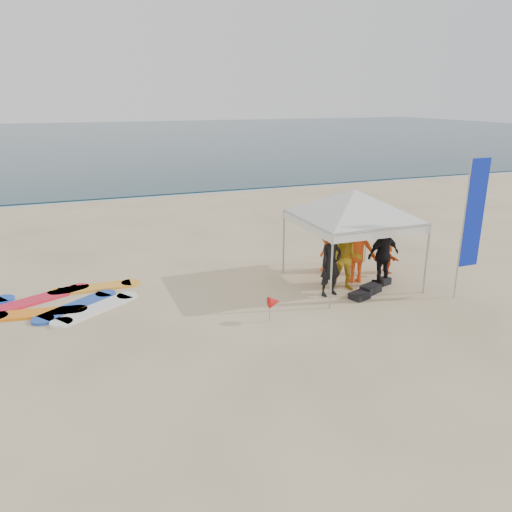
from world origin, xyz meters
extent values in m
plane|color=beige|center=(0.00, 0.00, 0.00)|extent=(120.00, 120.00, 0.00)
cube|color=#0C2633|center=(0.00, 60.00, 0.04)|extent=(160.00, 84.00, 0.08)
cube|color=silver|center=(0.00, 18.20, 0.00)|extent=(160.00, 1.20, 0.01)
imported|color=black|center=(2.69, 2.13, 0.90)|extent=(0.71, 0.52, 1.79)
imported|color=gold|center=(3.29, 2.34, 0.89)|extent=(1.09, 1.02, 1.79)
imported|color=#F24C15|center=(3.90, 2.79, 0.96)|extent=(1.36, 0.94, 1.92)
imported|color=black|center=(4.48, 2.30, 0.90)|extent=(1.09, 0.54, 1.79)
imported|color=#E44C14|center=(3.69, 3.90, 0.84)|extent=(0.98, 0.89, 1.68)
imported|color=#D74413|center=(5.26, 3.12, 0.46)|extent=(0.32, 0.87, 0.92)
cylinder|color=#A5A5A8|center=(2.26, 4.25, 0.98)|extent=(0.05, 0.05, 1.96)
cylinder|color=#A5A5A8|center=(5.19, 4.25, 0.98)|extent=(0.05, 0.05, 1.96)
cylinder|color=#A5A5A8|center=(2.26, 1.32, 0.98)|extent=(0.05, 0.05, 1.96)
cylinder|color=#A5A5A8|center=(5.19, 1.32, 0.98)|extent=(0.05, 0.05, 1.96)
cube|color=white|center=(3.72, 1.32, 1.84)|extent=(3.03, 0.02, 0.24)
cube|color=white|center=(3.72, 4.25, 1.84)|extent=(3.03, 0.02, 0.24)
cube|color=white|center=(2.26, 2.78, 1.84)|extent=(0.02, 3.03, 0.24)
cube|color=white|center=(5.19, 2.78, 1.84)|extent=(0.02, 3.03, 0.24)
pyramid|color=white|center=(3.72, 2.78, 2.74)|extent=(4.15, 4.15, 0.78)
cylinder|color=#A5A5A8|center=(5.75, 0.74, 1.91)|extent=(0.04, 0.04, 3.83)
cube|color=#0C24C2|center=(6.07, 0.74, 2.30)|extent=(0.60, 0.03, 2.84)
cylinder|color=#A5A5A8|center=(0.51, 1.13, 0.30)|extent=(0.02, 0.02, 0.60)
cone|color=red|center=(0.63, 1.13, 0.50)|extent=(0.28, 0.28, 0.28)
cube|color=black|center=(3.83, 1.85, 0.11)|extent=(0.66, 0.55, 0.22)
cube|color=black|center=(3.93, 1.93, 0.09)|extent=(0.46, 0.30, 0.18)
cube|color=black|center=(3.32, 1.59, 0.08)|extent=(0.60, 0.54, 0.16)
cube|color=black|center=(4.55, 2.25, 0.10)|extent=(0.42, 0.35, 0.20)
cube|color=red|center=(-4.81, 4.51, 0.04)|extent=(2.49, 1.55, 0.07)
cube|color=orange|center=(-4.75, 3.57, 0.04)|extent=(1.93, 0.81, 0.07)
cube|color=#FDA42A|center=(-3.27, 4.89, 0.04)|extent=(1.97, 0.54, 0.07)
cube|color=white|center=(-3.35, 3.35, 0.04)|extent=(1.98, 1.57, 0.07)
cube|color=#224CB6|center=(-3.82, 3.69, 0.04)|extent=(1.89, 1.60, 0.07)
camera|label=1|loc=(-3.74, -9.00, 5.19)|focal=35.00mm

